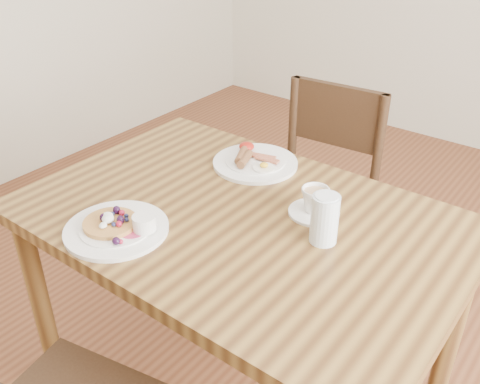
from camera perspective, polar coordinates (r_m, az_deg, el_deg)
The scene contains 6 objects.
dining_table at distance 1.51m, azimuth 0.00°, elevation -5.51°, with size 1.20×0.80×0.75m.
chair_far at distance 2.09m, azimuth 8.15°, elevation 0.12°, with size 0.45×0.45×0.88m.
pancake_plate at distance 1.42m, azimuth -12.86°, elevation -3.65°, with size 0.27×0.27×0.06m.
breakfast_plate at distance 1.71m, azimuth 1.51°, elevation 3.30°, with size 0.27×0.27×0.04m.
teacup_saucer at distance 1.46m, azimuth 7.97°, elevation -1.16°, with size 0.14×0.14×0.08m.
water_glass at distance 1.34m, azimuth 9.01°, elevation -2.87°, with size 0.07×0.07×0.13m, color silver.
Camera 1 is at (0.75, -0.97, 1.54)m, focal length 40.00 mm.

